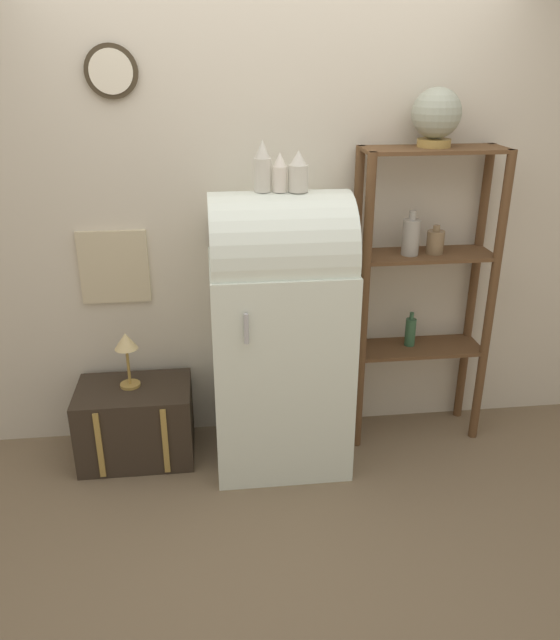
{
  "coord_description": "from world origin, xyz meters",
  "views": [
    {
      "loc": [
        -0.35,
        -2.77,
        2.11
      ],
      "look_at": [
        0.0,
        0.24,
        0.83
      ],
      "focal_mm": 35.0,
      "sensor_mm": 36.0,
      "label": 1
    }
  ],
  "objects_px": {
    "refrigerator": "(280,328)",
    "suitcase_trunk": "(136,422)",
    "vase_right": "(298,173)",
    "desk_lamp": "(126,347)",
    "vase_center": "(280,174)",
    "vase_left": "(263,168)",
    "globe": "(436,115)"
  },
  "relations": [
    {
      "from": "refrigerator",
      "to": "vase_right",
      "type": "xyz_separation_m",
      "value": [
        0.09,
        -0.01,
        0.82
      ]
    },
    {
      "from": "refrigerator",
      "to": "desk_lamp",
      "type": "bearing_deg",
      "value": 173.42
    },
    {
      "from": "vase_left",
      "to": "vase_center",
      "type": "distance_m",
      "value": 0.09
    },
    {
      "from": "suitcase_trunk",
      "to": "vase_center",
      "type": "height_order",
      "value": "vase_center"
    },
    {
      "from": "suitcase_trunk",
      "to": "desk_lamp",
      "type": "bearing_deg",
      "value": 118.23
    },
    {
      "from": "refrigerator",
      "to": "suitcase_trunk",
      "type": "bearing_deg",
      "value": 175.22
    },
    {
      "from": "vase_left",
      "to": "vase_center",
      "type": "height_order",
      "value": "vase_left"
    },
    {
      "from": "globe",
      "to": "vase_center",
      "type": "xyz_separation_m",
      "value": [
        -0.81,
        -0.18,
        -0.24
      ]
    },
    {
      "from": "vase_center",
      "to": "vase_right",
      "type": "xyz_separation_m",
      "value": [
        0.09,
        -0.01,
        0.0
      ]
    },
    {
      "from": "vase_left",
      "to": "desk_lamp",
      "type": "relative_size",
      "value": 0.77
    },
    {
      "from": "vase_left",
      "to": "vase_center",
      "type": "xyz_separation_m",
      "value": [
        0.08,
        -0.02,
        -0.03
      ]
    },
    {
      "from": "suitcase_trunk",
      "to": "vase_right",
      "type": "height_order",
      "value": "vase_right"
    },
    {
      "from": "refrigerator",
      "to": "globe",
      "type": "relative_size",
      "value": 5.19
    },
    {
      "from": "globe",
      "to": "desk_lamp",
      "type": "xyz_separation_m",
      "value": [
        -1.63,
        -0.08,
        -1.17
      ]
    },
    {
      "from": "refrigerator",
      "to": "vase_right",
      "type": "bearing_deg",
      "value": -9.01
    },
    {
      "from": "vase_left",
      "to": "vase_right",
      "type": "bearing_deg",
      "value": -7.29
    },
    {
      "from": "suitcase_trunk",
      "to": "vase_center",
      "type": "xyz_separation_m",
      "value": [
        0.81,
        -0.08,
        1.38
      ]
    },
    {
      "from": "suitcase_trunk",
      "to": "vase_right",
      "type": "xyz_separation_m",
      "value": [
        0.89,
        -0.08,
        1.38
      ]
    },
    {
      "from": "vase_left",
      "to": "vase_center",
      "type": "relative_size",
      "value": 1.31
    },
    {
      "from": "vase_center",
      "to": "desk_lamp",
      "type": "distance_m",
      "value": 1.24
    },
    {
      "from": "desk_lamp",
      "to": "vase_center",
      "type": "bearing_deg",
      "value": -7.11
    },
    {
      "from": "vase_left",
      "to": "refrigerator",
      "type": "bearing_deg",
      "value": -5.4
    },
    {
      "from": "refrigerator",
      "to": "vase_left",
      "type": "height_order",
      "value": "vase_left"
    },
    {
      "from": "vase_center",
      "to": "desk_lamp",
      "type": "height_order",
      "value": "vase_center"
    },
    {
      "from": "globe",
      "to": "vase_right",
      "type": "distance_m",
      "value": 0.79
    },
    {
      "from": "refrigerator",
      "to": "vase_right",
      "type": "height_order",
      "value": "vase_right"
    },
    {
      "from": "refrigerator",
      "to": "suitcase_trunk",
      "type": "distance_m",
      "value": 0.98
    },
    {
      "from": "vase_center",
      "to": "refrigerator",
      "type": "bearing_deg",
      "value": 106.19
    },
    {
      "from": "vase_left",
      "to": "desk_lamp",
      "type": "bearing_deg",
      "value": 173.29
    },
    {
      "from": "suitcase_trunk",
      "to": "vase_center",
      "type": "bearing_deg",
      "value": -5.33
    },
    {
      "from": "vase_right",
      "to": "desk_lamp",
      "type": "distance_m",
      "value": 1.3
    },
    {
      "from": "refrigerator",
      "to": "suitcase_trunk",
      "type": "relative_size",
      "value": 2.42
    }
  ]
}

